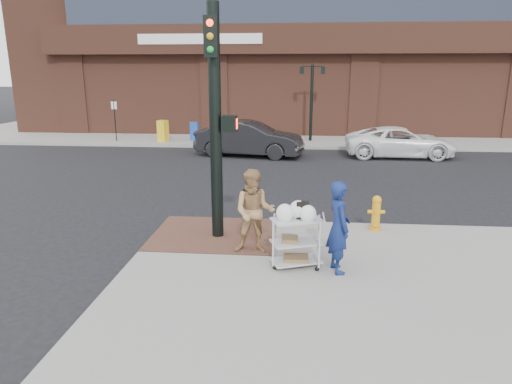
# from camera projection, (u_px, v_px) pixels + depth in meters

# --- Properties ---
(ground) EXTENTS (220.00, 220.00, 0.00)m
(ground) POSITION_uv_depth(u_px,v_px,m) (235.00, 256.00, 9.64)
(ground) COLOR black
(ground) RESTS_ON ground
(sidewalk_far) EXTENTS (65.00, 36.00, 0.15)m
(sidewalk_far) POSITION_uv_depth(u_px,v_px,m) (427.00, 116.00, 39.38)
(sidewalk_far) COLOR gray
(sidewalk_far) RESTS_ON ground
(brick_curb_ramp) EXTENTS (2.80, 2.40, 0.01)m
(brick_curb_ramp) POSITION_uv_depth(u_px,v_px,m) (214.00, 234.00, 10.52)
(brick_curb_ramp) COLOR #533027
(brick_curb_ramp) RESTS_ON sidewalk_near
(lamp_post) EXTENTS (1.32, 0.22, 4.00)m
(lamp_post) POSITION_uv_depth(u_px,v_px,m) (312.00, 94.00, 24.22)
(lamp_post) COLOR black
(lamp_post) RESTS_ON sidewalk_far
(parking_sign) EXTENTS (0.05, 0.05, 2.20)m
(parking_sign) POSITION_uv_depth(u_px,v_px,m) (115.00, 120.00, 24.50)
(parking_sign) COLOR black
(parking_sign) RESTS_ON sidewalk_far
(traffic_signal_pole) EXTENTS (0.61, 0.51, 5.00)m
(traffic_signal_pole) POSITION_uv_depth(u_px,v_px,m) (216.00, 118.00, 9.71)
(traffic_signal_pole) COLOR black
(traffic_signal_pole) RESTS_ON sidewalk_near
(woman_blue) EXTENTS (0.57, 0.72, 1.74)m
(woman_blue) POSITION_uv_depth(u_px,v_px,m) (339.00, 227.00, 8.36)
(woman_blue) COLOR navy
(woman_blue) RESTS_ON sidewalk_near
(pedestrian_tan) EXTENTS (0.86, 0.67, 1.75)m
(pedestrian_tan) POSITION_uv_depth(u_px,v_px,m) (254.00, 212.00, 9.25)
(pedestrian_tan) COLOR #A0774B
(pedestrian_tan) RESTS_ON sidewalk_near
(sedan_dark) EXTENTS (5.11, 2.52, 1.61)m
(sedan_dark) POSITION_uv_depth(u_px,v_px,m) (249.00, 139.00, 20.92)
(sedan_dark) COLOR black
(sedan_dark) RESTS_ON ground
(minivan_white) EXTENTS (4.95, 2.34, 1.37)m
(minivan_white) POSITION_uv_depth(u_px,v_px,m) (400.00, 142.00, 20.73)
(minivan_white) COLOR white
(minivan_white) RESTS_ON ground
(utility_cart) EXTENTS (1.04, 0.80, 1.28)m
(utility_cart) POSITION_uv_depth(u_px,v_px,m) (296.00, 238.00, 8.64)
(utility_cart) COLOR #B5B5BB
(utility_cart) RESTS_ON sidewalk_near
(fire_hydrant) EXTENTS (0.39, 0.28, 0.84)m
(fire_hydrant) POSITION_uv_depth(u_px,v_px,m) (376.00, 212.00, 10.70)
(fire_hydrant) COLOR orange
(fire_hydrant) RESTS_ON sidewalk_near
(newsbox_yellow) EXTENTS (0.59, 0.56, 1.13)m
(newsbox_yellow) POSITION_uv_depth(u_px,v_px,m) (163.00, 131.00, 24.39)
(newsbox_yellow) COLOR yellow
(newsbox_yellow) RESTS_ON sidewalk_far
(newsbox_blue) EXTENTS (0.42, 0.39, 1.00)m
(newsbox_blue) POSITION_uv_depth(u_px,v_px,m) (194.00, 131.00, 24.80)
(newsbox_blue) COLOR #1A41AB
(newsbox_blue) RESTS_ON sidewalk_far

